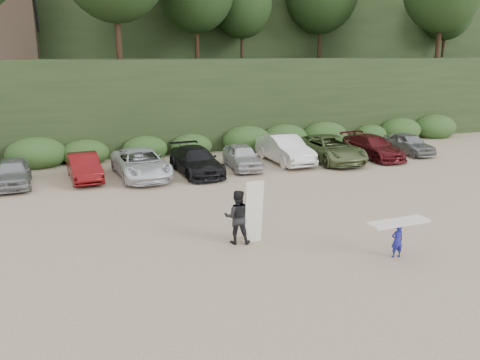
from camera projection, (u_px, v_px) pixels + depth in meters
name	position (u px, v px, depth m)	size (l,w,h in m)	color
ground	(270.00, 235.00, 16.96)	(120.00, 120.00, 0.00)	tan
hillside_backdrop	(123.00, 3.00, 46.47)	(90.00, 41.50, 28.00)	black
parked_cars	(123.00, 164.00, 24.44)	(36.60, 6.29, 1.65)	#B3B4B8
child_surfer	(398.00, 233.00, 14.88)	(2.06, 0.61, 1.23)	navy
adult_surfer	(239.00, 216.00, 15.99)	(1.39, 0.99, 2.24)	black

